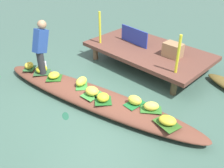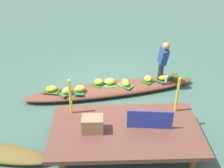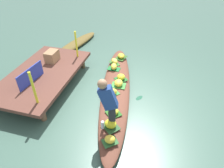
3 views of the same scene
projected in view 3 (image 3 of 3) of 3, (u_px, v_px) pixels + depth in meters
The scene contains 29 objects.
canal_water at pixel (116, 93), 5.84m from camera, with size 40.00×40.00×0.00m, color #3C5C4F.
dock_platform at pixel (43, 74), 5.91m from camera, with size 3.20×1.80×0.48m.
vendor_boat at pixel (116, 90), 5.77m from camera, with size 4.97×0.80×0.25m, color brown.
moored_boat at pixel (76, 44), 8.34m from camera, with size 2.71×0.55×0.20m, color brown.
leaf_mat_0 at pixel (114, 63), 6.74m from camera, with size 0.40×0.24×0.01m, color #316D28.
banana_bunch_0 at pixel (114, 61), 6.69m from camera, with size 0.28×0.19×0.17m, color #F9E04F.
leaf_mat_1 at pixel (113, 113), 4.83m from camera, with size 0.31×0.33×0.01m, color #255C1D.
banana_bunch_1 at pixel (113, 111), 4.79m from camera, with size 0.22×0.26×0.14m, color yellow.
leaf_mat_2 at pixel (114, 69), 6.46m from camera, with size 0.40×0.25×0.01m, color #1A652E.
banana_bunch_2 at pixel (114, 66), 6.41m from camera, with size 0.28×0.19×0.18m, color #F9E646.
leaf_mat_3 at pixel (111, 126), 4.49m from camera, with size 0.38×0.31×0.01m, color #2A522C.
banana_bunch_3 at pixel (111, 124), 4.43m from camera, with size 0.27×0.24×0.18m, color yellow.
leaf_mat_4 at pixel (110, 142), 4.15m from camera, with size 0.31×0.24×0.01m, color #2C5F30.
banana_bunch_4 at pixel (110, 139), 4.11m from camera, with size 0.22×0.19×0.16m, color yellow.
leaf_mat_5 at pixel (121, 79), 5.98m from camera, with size 0.33×0.32×0.01m, color #1E5C23.
banana_bunch_5 at pixel (121, 77), 5.93m from camera, with size 0.23×0.24×0.17m, color gold.
leaf_mat_6 at pixel (121, 58), 7.05m from camera, with size 0.43×0.31×0.01m, color #2F5C1F.
banana_bunch_6 at pixel (121, 56), 7.01m from camera, with size 0.31×0.24×0.14m, color gold.
leaf_mat_7 at pixel (111, 94), 5.41m from camera, with size 0.43×0.25×0.01m, color #368535.
banana_bunch_7 at pixel (111, 92), 5.36m from camera, with size 0.30×0.19×0.19m, color yellow.
leaf_mat_8 at pixel (118, 85), 5.73m from camera, with size 0.40×0.31×0.01m, color #3B8639.
banana_bunch_8 at pixel (119, 83), 5.68m from camera, with size 0.29×0.24×0.18m, color yellow.
vendor_person at pixel (108, 101), 4.12m from camera, with size 0.26×0.45×1.24m.
water_bottle at pixel (103, 125), 4.40m from camera, with size 0.07×0.07×0.21m, color silver.
market_banner at pixel (31, 75), 5.35m from camera, with size 0.96×0.03×0.43m, color #27379C.
railing_post_west at pixel (33, 88), 4.55m from camera, with size 0.06×0.06×0.87m, color yellow.
railing_post_east at pixel (76, 44), 6.41m from camera, with size 0.06×0.06×0.87m, color yellow.
produce_crate at pixel (52, 56), 6.32m from camera, with size 0.44×0.32×0.34m, color #98714E.
drifting_plant_2 at pixel (139, 98), 5.67m from camera, with size 0.26×0.13×0.01m, color #1D513A.
Camera 3 is at (-4.41, -1.11, 3.68)m, focal length 31.99 mm.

